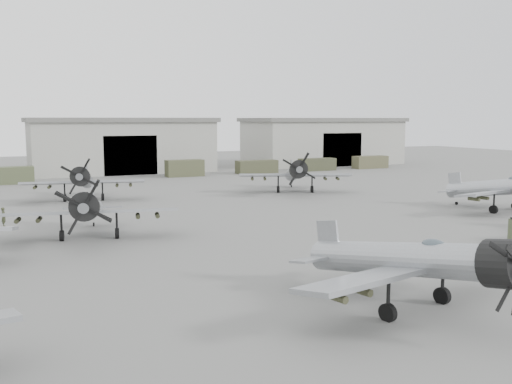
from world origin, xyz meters
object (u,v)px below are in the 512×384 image
(aircraft_far_0, at_px, (83,179))
(ground_crew, at_px, (4,217))
(aircraft_near_1, at_px, (420,261))
(aircraft_far_1, at_px, (295,172))
(aircraft_mid_1, at_px, (89,208))
(aircraft_mid_3, at_px, (507,187))

(aircraft_far_0, xyz_separation_m, ground_crew, (-7.85, -11.99, -1.50))
(aircraft_near_1, xyz_separation_m, aircraft_far_1, (14.95, 38.55, 0.05))
(ground_crew, bearing_deg, aircraft_near_1, -148.71)
(aircraft_mid_1, height_order, aircraft_mid_3, aircraft_mid_1)
(aircraft_mid_3, bearing_deg, ground_crew, 153.52)
(aircraft_far_0, bearing_deg, aircraft_mid_1, -85.09)
(aircraft_far_0, height_order, aircraft_far_1, aircraft_far_1)
(aircraft_mid_1, relative_size, aircraft_mid_3, 1.01)
(aircraft_mid_1, xyz_separation_m, ground_crew, (-5.38, 7.97, -1.50))
(aircraft_mid_1, xyz_separation_m, aircraft_far_1, (25.75, 16.75, 0.10))
(aircraft_mid_3, bearing_deg, aircraft_mid_1, 163.31)
(aircraft_mid_3, height_order, aircraft_far_0, aircraft_far_0)
(aircraft_far_0, bearing_deg, aircraft_far_1, 4.11)
(aircraft_mid_1, relative_size, ground_crew, 8.06)
(aircraft_far_0, distance_m, aircraft_far_1, 23.50)
(aircraft_mid_3, relative_size, aircraft_far_0, 0.99)
(aircraft_far_0, bearing_deg, ground_crew, -111.25)
(aircraft_near_1, relative_size, ground_crew, 8.22)
(aircraft_mid_1, height_order, aircraft_far_0, aircraft_far_0)
(aircraft_near_1, bearing_deg, ground_crew, 106.00)
(aircraft_far_0, xyz_separation_m, aircraft_far_1, (23.28, -3.21, 0.09))
(aircraft_mid_1, height_order, ground_crew, aircraft_mid_1)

